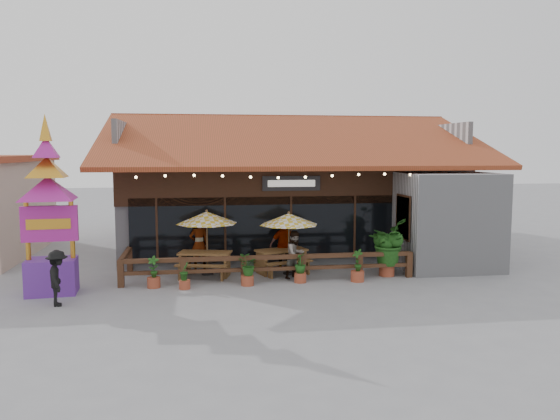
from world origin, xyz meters
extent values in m
plane|color=gray|center=(0.00, 0.00, 0.00)|extent=(100.00, 100.00, 0.00)
cube|color=#ABACB0|center=(0.00, 7.00, 2.00)|extent=(14.00, 10.00, 4.00)
cube|color=#321A10|center=(-1.50, 1.92, 3.20)|extent=(11.00, 0.16, 1.60)
cube|color=black|center=(-1.50, 1.90, 1.50)|extent=(10.00, 0.12, 2.40)
cube|color=#EEAE6B|center=(-1.50, 2.10, 1.50)|extent=(9.80, 0.05, 2.20)
cube|color=#ABACB0|center=(5.25, 0.65, 1.80)|extent=(3.50, 2.70, 3.60)
cube|color=red|center=(3.44, 0.50, 2.00)|extent=(0.06, 1.20, 1.50)
cube|color=#321A10|center=(3.43, 0.50, 2.00)|extent=(0.04, 1.34, 1.64)
cube|color=#A33D24|center=(0.00, 3.50, 4.90)|extent=(15.50, 7.05, 2.37)
cube|color=#A33D24|center=(0.00, 10.50, 4.90)|extent=(15.50, 7.05, 2.37)
cube|color=#A33D24|center=(0.00, 7.00, 6.02)|extent=(15.50, 0.30, 0.12)
cube|color=#ABACB0|center=(-7.00, 7.00, 4.70)|extent=(0.20, 9.00, 1.80)
cube|color=#ABACB0|center=(7.00, 7.00, 4.70)|extent=(0.20, 9.00, 1.80)
cube|color=black|center=(-0.50, 1.80, 3.20)|extent=(2.20, 0.10, 0.55)
cube|color=silver|center=(-0.50, 1.74, 3.20)|extent=(1.80, 0.02, 0.25)
cube|color=#321A10|center=(-5.50, 1.86, 1.50)|extent=(0.08, 0.08, 2.40)
cube|color=#321A10|center=(-3.00, 1.86, 1.50)|extent=(0.08, 0.08, 2.40)
cube|color=#321A10|center=(-0.50, 1.86, 1.50)|extent=(0.08, 0.08, 2.40)
cube|color=#321A10|center=(2.00, 1.86, 1.50)|extent=(0.08, 0.08, 2.40)
sphere|color=#EEC582|center=(-6.00, 0.08, 3.55)|extent=(0.09, 0.09, 0.09)
sphere|color=#EEC582|center=(-5.05, 0.08, 3.59)|extent=(0.09, 0.09, 0.09)
sphere|color=#EEC582|center=(-4.10, 0.08, 3.60)|extent=(0.09, 0.09, 0.09)
sphere|color=#EEC582|center=(-3.15, 0.08, 3.57)|extent=(0.09, 0.09, 0.09)
sphere|color=#EEC582|center=(-2.20, 0.08, 3.53)|extent=(0.09, 0.09, 0.09)
sphere|color=#EEC582|center=(-1.25, 0.08, 3.50)|extent=(0.09, 0.09, 0.09)
sphere|color=#EEC582|center=(-0.30, 0.08, 3.51)|extent=(0.09, 0.09, 0.09)
sphere|color=#EEC582|center=(0.65, 0.08, 3.55)|extent=(0.09, 0.09, 0.09)
sphere|color=#EEC582|center=(1.60, 0.08, 3.59)|extent=(0.09, 0.09, 0.09)
sphere|color=#EEC582|center=(2.55, 0.08, 3.60)|extent=(0.09, 0.09, 0.09)
sphere|color=#EEC582|center=(3.50, 0.08, 3.57)|extent=(0.09, 0.09, 0.09)
cube|color=#4D2F1B|center=(-6.50, -0.50, 0.45)|extent=(0.20, 0.20, 0.90)
cube|color=#4D2F1B|center=(-4.50, -0.50, 0.45)|extent=(0.20, 0.20, 0.90)
cube|color=#4D2F1B|center=(-2.50, -0.50, 0.45)|extent=(0.20, 0.20, 0.90)
cube|color=#4D2F1B|center=(-0.50, -0.50, 0.45)|extent=(0.20, 0.20, 0.90)
cube|color=#4D2F1B|center=(1.50, -0.50, 0.45)|extent=(0.20, 0.20, 0.90)
cube|color=#4D2F1B|center=(3.30, -0.50, 0.45)|extent=(0.20, 0.20, 0.90)
cube|color=#4D2F1B|center=(-1.60, -0.50, 0.85)|extent=(9.80, 0.16, 0.14)
cube|color=#4D2F1B|center=(-1.60, -0.50, 0.45)|extent=(9.80, 0.12, 0.12)
cube|color=#4D2F1B|center=(-6.50, 0.75, 0.85)|extent=(0.16, 2.50, 0.14)
cube|color=#4D2F1B|center=(-6.50, 1.90, 0.45)|extent=(0.20, 0.20, 0.90)
cylinder|color=brown|center=(-3.69, 0.98, 1.10)|extent=(0.06, 0.06, 2.20)
cone|color=gold|center=(-3.69, 0.98, 2.06)|extent=(2.50, 2.50, 0.43)
sphere|color=brown|center=(-3.69, 0.98, 2.30)|extent=(0.10, 0.10, 0.10)
cylinder|color=black|center=(-3.69, 0.98, 0.03)|extent=(0.42, 0.42, 0.06)
cylinder|color=brown|center=(-0.79, 0.62, 1.07)|extent=(0.06, 0.06, 2.13)
cone|color=gold|center=(-0.79, 0.62, 1.99)|extent=(2.31, 2.31, 0.42)
sphere|color=brown|center=(-0.79, 0.62, 2.22)|extent=(0.09, 0.09, 0.09)
cylinder|color=black|center=(-0.79, 0.62, 0.03)|extent=(0.41, 0.41, 0.06)
cube|color=brown|center=(-3.77, 0.71, 0.84)|extent=(1.96, 1.25, 0.07)
cube|color=brown|center=(-4.54, 0.89, 0.42)|extent=(0.27, 0.79, 0.84)
cube|color=brown|center=(-3.00, 0.52, 0.42)|extent=(0.27, 0.79, 0.84)
cube|color=brown|center=(-3.92, 0.10, 0.50)|extent=(1.83, 0.73, 0.06)
cube|color=brown|center=(-3.63, 1.31, 0.50)|extent=(1.83, 0.73, 0.06)
cube|color=brown|center=(-1.03, 0.85, 0.83)|extent=(1.97, 1.35, 0.07)
cube|color=brown|center=(-1.78, 0.61, 0.42)|extent=(0.33, 0.78, 0.83)
cube|color=brown|center=(-0.28, 1.09, 0.42)|extent=(0.33, 0.78, 0.83)
cube|color=brown|center=(-0.84, 0.26, 0.49)|extent=(1.81, 0.85, 0.06)
cube|color=brown|center=(-1.22, 1.44, 0.49)|extent=(1.81, 0.85, 0.06)
cube|color=#612895|center=(-8.50, -0.99, 0.55)|extent=(1.55, 1.22, 1.10)
cube|color=#AB1F8B|center=(-8.50, -0.99, 2.19)|extent=(1.66, 0.37, 1.10)
cube|color=orange|center=(-8.50, -1.12, 2.19)|extent=(1.28, 0.14, 0.32)
cylinder|color=orange|center=(-9.14, -0.99, 2.01)|extent=(0.15, 0.15, 1.83)
cylinder|color=orange|center=(-7.86, -0.99, 2.01)|extent=(0.15, 0.15, 1.83)
pyramid|color=#AB1F8B|center=(-8.50, -0.99, 3.66)|extent=(2.38, 2.38, 0.73)
pyramid|color=orange|center=(-8.50, -0.99, 4.25)|extent=(1.69, 1.69, 0.64)
pyramid|color=#AB1F8B|center=(-8.50, -0.99, 4.85)|extent=(1.09, 1.09, 0.64)
pyramid|color=orange|center=(-8.50, -0.99, 5.53)|extent=(0.50, 0.50, 0.82)
cylinder|color=#964129|center=(2.61, -0.18, 0.20)|extent=(0.54, 0.54, 0.39)
imported|color=#205618|center=(2.61, -0.18, 1.20)|extent=(1.78, 1.86, 1.62)
sphere|color=#205618|center=(2.75, -0.27, 0.90)|extent=(0.54, 0.54, 0.54)
sphere|color=#205618|center=(2.50, -0.05, 1.08)|extent=(0.47, 0.47, 0.47)
imported|color=#321A10|center=(-3.98, 1.66, 0.99)|extent=(0.83, 0.66, 1.98)
imported|color=#321A10|center=(-0.67, -0.07, 0.83)|extent=(1.02, 0.99, 1.66)
imported|color=#321A10|center=(-0.86, 1.30, 0.95)|extent=(1.18, 0.69, 1.90)
imported|color=black|center=(-7.98, -2.40, 0.80)|extent=(0.81, 1.15, 1.61)
cylinder|color=#964129|center=(-5.45, -0.69, 0.17)|extent=(0.42, 0.42, 0.34)
imported|color=#205618|center=(-5.45, -0.69, 0.69)|extent=(0.40, 0.30, 0.70)
cylinder|color=#964129|center=(-4.45, -1.02, 0.14)|extent=(0.36, 0.36, 0.29)
imported|color=#205618|center=(-4.45, -1.02, 0.59)|extent=(0.39, 0.42, 0.60)
cylinder|color=#964129|center=(-2.41, -0.86, 0.17)|extent=(0.42, 0.42, 0.33)
imported|color=#205618|center=(-2.41, -0.86, 0.68)|extent=(0.70, 0.63, 0.69)
cylinder|color=#964129|center=(-0.62, -0.70, 0.16)|extent=(0.41, 0.41, 0.33)
imported|color=#205618|center=(-0.62, -0.70, 0.66)|extent=(0.52, 0.52, 0.67)
cylinder|color=#964129|center=(1.33, -0.86, 0.18)|extent=(0.46, 0.46, 0.36)
imported|color=#205618|center=(1.33, -0.86, 0.74)|extent=(0.42, 0.47, 0.75)
camera|label=1|loc=(-3.96, -18.42, 4.40)|focal=35.00mm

